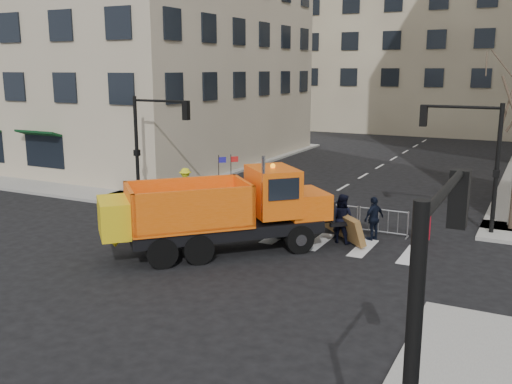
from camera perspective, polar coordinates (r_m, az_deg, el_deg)
The scene contains 12 objects.
ground at distance 19.24m, azimuth -6.68°, elevation -8.30°, with size 120.00×120.00×0.00m, color black.
sidewalk_back at distance 26.37m, azimuth 3.56°, elevation -2.36°, with size 64.00×5.00×0.15m, color gray.
building_far at distance 67.90m, azimuth 19.09°, elevation 16.11°, with size 30.00×18.00×24.00m, color tan.
traffic_light_left at distance 29.10m, azimuth -11.83°, elevation 4.06°, with size 0.18×0.18×5.40m, color black.
traffic_light_right at distance 24.82m, azimuth 22.93°, elevation 1.95°, with size 0.18×0.18×5.40m, color black.
crowd_barriers at distance 25.76m, azimuth 1.24°, elevation -1.61°, with size 12.60×0.60×1.10m, color #9EA0A5, non-canonical shape.
plow_truck at distance 21.01m, azimuth -3.68°, elevation -1.73°, with size 8.54×8.65×3.73m.
cop_a at distance 23.22m, azimuth 8.26°, elevation -2.66°, with size 0.58×0.38×1.60m, color black.
cop_b at distance 22.60m, azimuth 8.56°, elevation -2.61°, with size 0.95×0.74×1.96m, color black.
cop_c at distance 23.17m, azimuth 11.71°, elevation -2.60°, with size 1.04×0.43×1.77m, color black.
worker at distance 28.81m, azimuth -7.06°, elevation 0.72°, with size 1.10×0.63×1.71m, color yellow.
newspaper_box at distance 23.23m, azimuth 16.33°, elevation -3.29°, with size 0.45×0.40×1.10m, color maroon.
Camera 1 is at (10.07, -14.94, 6.75)m, focal length 40.00 mm.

